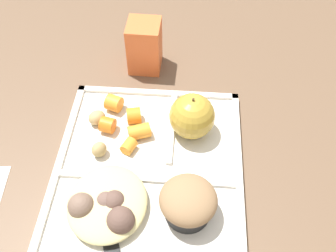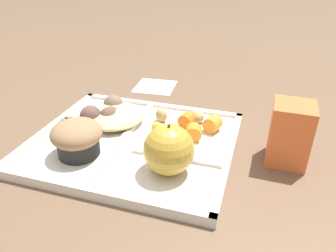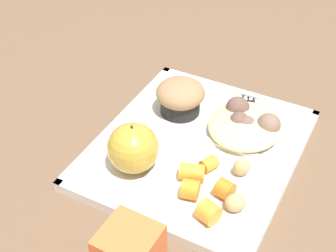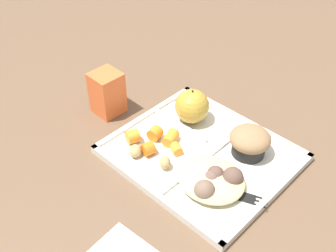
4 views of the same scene
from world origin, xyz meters
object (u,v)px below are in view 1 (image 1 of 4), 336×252
(lunch_tray, at_px, (148,171))
(milk_carton, at_px, (145,46))
(bran_muffin, at_px, (188,202))
(plastic_fork, at_px, (109,236))
(green_apple, at_px, (192,116))

(lunch_tray, height_order, milk_carton, milk_carton)
(lunch_tray, distance_m, milk_carton, 0.25)
(bran_muffin, xyz_separation_m, plastic_fork, (0.04, -0.10, -0.03))
(lunch_tray, xyz_separation_m, bran_muffin, (0.07, 0.06, 0.03))
(lunch_tray, xyz_separation_m, green_apple, (-0.08, 0.06, 0.04))
(lunch_tray, distance_m, green_apple, 0.11)
(lunch_tray, distance_m, bran_muffin, 0.10)
(lunch_tray, bearing_deg, green_apple, 142.28)
(green_apple, distance_m, milk_carton, 0.19)
(lunch_tray, distance_m, plastic_fork, 0.12)
(plastic_fork, bearing_deg, green_apple, 151.32)
(green_apple, relative_size, milk_carton, 0.79)
(bran_muffin, distance_m, milk_carton, 0.33)
(milk_carton, bearing_deg, bran_muffin, 18.26)
(milk_carton, bearing_deg, plastic_fork, -0.28)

